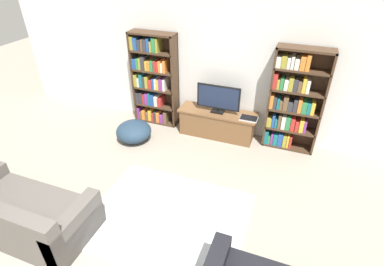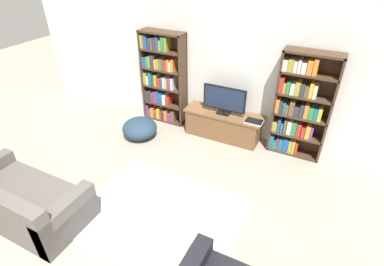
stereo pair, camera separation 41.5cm
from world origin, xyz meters
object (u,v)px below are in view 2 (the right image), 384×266
(bookshelf_left, at_px, (162,79))
(bookshelf_right, at_px, (299,107))
(laptop, at_px, (254,122))
(television, at_px, (224,100))
(couch_left_sectional, at_px, (23,202))
(beanbag_ottoman, at_px, (140,128))
(tv_stand, at_px, (223,125))

(bookshelf_left, bearing_deg, bookshelf_right, 0.03)
(bookshelf_left, bearing_deg, laptop, -5.40)
(bookshelf_left, distance_m, television, 1.39)
(bookshelf_right, distance_m, couch_left_sectional, 4.41)
(laptop, bearing_deg, television, 174.51)
(couch_left_sectional, relative_size, beanbag_ottoman, 2.67)
(beanbag_ottoman, bearing_deg, bookshelf_right, 17.11)
(tv_stand, bearing_deg, beanbag_ottoman, -153.12)
(laptop, height_order, couch_left_sectional, couch_left_sectional)
(bookshelf_right, height_order, television, bookshelf_right)
(tv_stand, height_order, television, television)
(bookshelf_left, relative_size, couch_left_sectional, 1.04)
(bookshelf_left, distance_m, laptop, 2.03)
(couch_left_sectional, bearing_deg, bookshelf_left, 84.76)
(laptop, relative_size, couch_left_sectional, 0.18)
(bookshelf_right, bearing_deg, laptop, -164.61)
(bookshelf_right, distance_m, laptop, 0.80)
(television, bearing_deg, tv_stand, 90.00)
(tv_stand, xyz_separation_m, beanbag_ottoman, (-1.43, -0.73, -0.07))
(beanbag_ottoman, bearing_deg, television, 26.26)
(laptop, bearing_deg, tv_stand, 172.69)
(bookshelf_right, relative_size, tv_stand, 1.24)
(laptop, bearing_deg, beanbag_ottoman, -162.31)
(bookshelf_left, height_order, laptop, bookshelf_left)
(bookshelf_left, xyz_separation_m, television, (1.38, -0.13, -0.10))
(tv_stand, relative_size, couch_left_sectional, 0.84)
(beanbag_ottoman, bearing_deg, couch_left_sectional, -95.95)
(television, distance_m, couch_left_sectional, 3.55)
(couch_left_sectional, xyz_separation_m, beanbag_ottoman, (0.25, 2.37, -0.07))
(tv_stand, height_order, beanbag_ottoman, tv_stand)
(bookshelf_left, relative_size, television, 2.28)
(bookshelf_left, xyz_separation_m, beanbag_ottoman, (-0.05, -0.84, -0.72))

